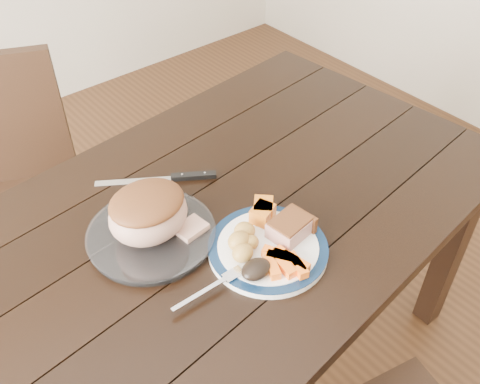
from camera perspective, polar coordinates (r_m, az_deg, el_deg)
ground at (r=1.91m, az=-2.35°, el=-19.02°), size 4.00×4.00×0.00m
dining_table at (r=1.38m, az=-3.10°, el=-5.44°), size 1.68×1.05×0.75m
chair_far at (r=1.91m, az=-23.25°, el=0.73°), size 0.56×0.57×0.93m
dinner_plate at (r=1.23m, az=3.00°, el=-6.10°), size 0.27×0.27×0.02m
plate_rim at (r=1.22m, az=3.01°, el=-5.83°), size 0.27×0.27×0.02m
serving_platter at (r=1.27m, az=-9.40°, el=-4.61°), size 0.29×0.29×0.02m
pork_slice at (r=1.23m, az=5.32°, el=-3.85°), size 0.10×0.08×0.04m
roasted_potatoes at (r=1.20m, az=0.36°, el=-5.13°), size 0.10×0.09×0.05m
carrot_batons at (r=1.18m, az=4.79°, el=-7.39°), size 0.09×0.12×0.02m
pumpkin_wedges at (r=1.27m, az=2.46°, el=-2.03°), size 0.08×0.08×0.04m
dark_mushroom at (r=1.15m, az=1.73°, el=-8.23°), size 0.07×0.05×0.03m
fork at (r=1.14m, az=-2.87°, el=-10.02°), size 0.18×0.03×0.00m
roast_joint at (r=1.23m, az=-9.74°, el=-2.38°), size 0.19×0.16×0.12m
cut_slice at (r=1.25m, az=-5.25°, el=-3.93°), size 0.08×0.06×0.02m
carving_knife at (r=1.43m, az=-6.55°, el=1.57°), size 0.28×0.20×0.01m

